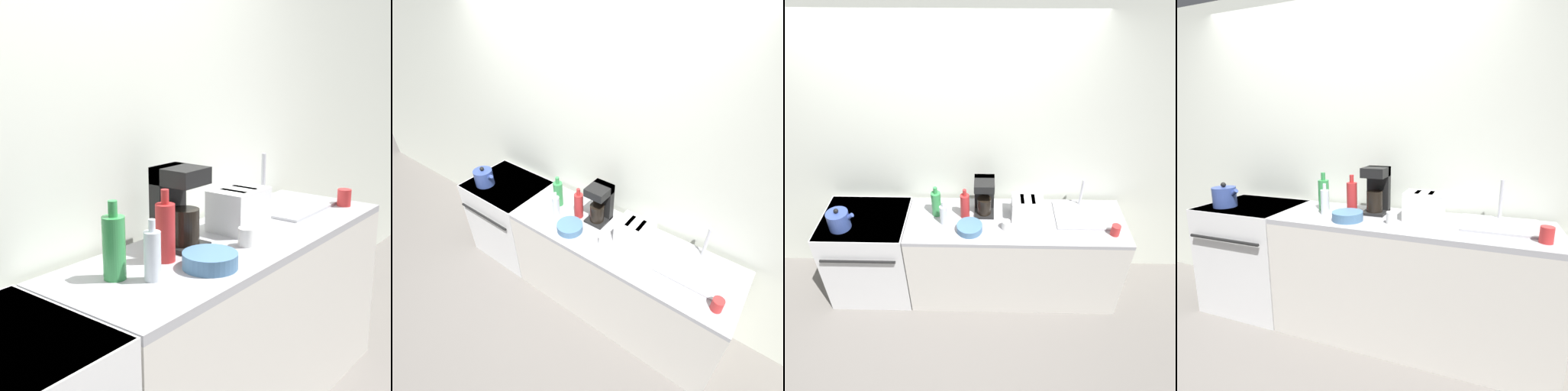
% 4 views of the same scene
% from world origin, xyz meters
% --- Properties ---
extents(ground_plane, '(12.00, 12.00, 0.00)m').
position_xyz_m(ground_plane, '(0.00, 0.00, 0.00)').
color(ground_plane, slate).
extents(wall_back, '(8.00, 0.05, 2.60)m').
position_xyz_m(wall_back, '(0.00, 0.67, 1.30)').
color(wall_back, silver).
rests_on(wall_back, ground_plane).
extents(stove, '(0.75, 0.66, 0.88)m').
position_xyz_m(stove, '(-0.66, 0.31, 0.45)').
color(stove, silver).
rests_on(stove, ground_plane).
extents(counter_block, '(1.89, 0.61, 0.88)m').
position_xyz_m(counter_block, '(0.67, 0.30, 0.44)').
color(counter_block, silver).
rests_on(counter_block, ground_plane).
extents(kettle, '(0.23, 0.18, 0.20)m').
position_xyz_m(kettle, '(-0.82, 0.18, 0.96)').
color(kettle, '#33478C').
rests_on(kettle, stove).
extents(toaster, '(0.27, 0.20, 0.19)m').
position_xyz_m(toaster, '(0.76, 0.36, 0.98)').
color(toaster, white).
rests_on(toaster, counter_block).
extents(coffee_maker, '(0.17, 0.20, 0.34)m').
position_xyz_m(coffee_maker, '(0.39, 0.43, 1.06)').
color(coffee_maker, black).
rests_on(coffee_maker, counter_block).
extents(sink_tray, '(0.48, 0.38, 0.28)m').
position_xyz_m(sink_tray, '(1.26, 0.39, 0.90)').
color(sink_tray, '#B7B7BC').
rests_on(sink_tray, counter_block).
extents(bottle_red, '(0.08, 0.08, 0.29)m').
position_xyz_m(bottle_red, '(0.23, 0.35, 1.00)').
color(bottle_red, '#B72828').
rests_on(bottle_red, counter_block).
extents(bottle_clear, '(0.06, 0.06, 0.23)m').
position_xyz_m(bottle_clear, '(0.05, 0.26, 0.98)').
color(bottle_clear, silver).
rests_on(bottle_clear, counter_block).
extents(bottle_green, '(0.08, 0.08, 0.29)m').
position_xyz_m(bottle_green, '(-0.02, 0.38, 1.00)').
color(bottle_green, '#338C47').
rests_on(bottle_green, counter_block).
extents(cup_white, '(0.07, 0.07, 0.08)m').
position_xyz_m(cup_white, '(0.58, 0.20, 0.92)').
color(cup_white, white).
rests_on(cup_white, counter_block).
extents(cup_red, '(0.07, 0.07, 0.09)m').
position_xyz_m(cup_red, '(1.48, 0.15, 0.93)').
color(cup_red, red).
rests_on(cup_red, counter_block).
extents(bowl, '(0.21, 0.21, 0.06)m').
position_xyz_m(bowl, '(0.27, 0.17, 0.91)').
color(bowl, teal).
rests_on(bowl, counter_block).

